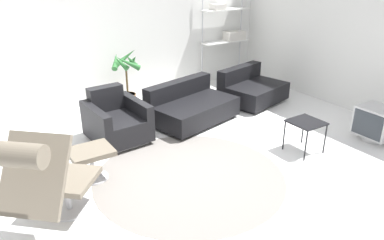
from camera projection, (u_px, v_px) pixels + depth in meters
ground_plane at (184, 160)px, 4.99m from camera, size 12.00×12.00×0.00m
wall_back at (100, 26)px, 6.57m from camera, size 12.00×0.09×2.80m
wall_right at (361, 30)px, 6.20m from camera, size 0.06×12.00×2.80m
round_rug at (189, 177)px, 4.61m from camera, size 2.35×2.35×0.01m
lounge_chair at (41, 173)px, 3.40m from camera, size 1.14×1.17×1.14m
ottoman at (91, 157)px, 4.47m from camera, size 0.51×0.43×0.39m
armchair_red at (116, 122)px, 5.46m from camera, size 0.80×0.91×0.75m
couch_low at (191, 108)px, 6.14m from camera, size 1.54×1.16×0.63m
couch_second at (251, 90)px, 6.98m from camera, size 1.27×1.10×0.63m
side_table at (306, 125)px, 5.08m from camera, size 0.43×0.43×0.45m
crt_television at (376, 123)px, 5.45m from camera, size 0.46×0.51×0.52m
potted_plant at (127, 79)px, 6.62m from camera, size 0.57×0.58×1.05m
shelf_unit at (228, 28)px, 7.84m from camera, size 1.08×0.28×2.05m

